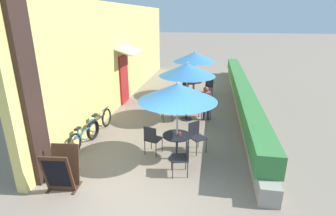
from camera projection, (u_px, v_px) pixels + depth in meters
The scene contains 22 objects.
ground_plane at pixel (133, 207), 5.39m from camera, with size 120.00×120.00×0.00m, color gray.
cafe_facade_wall at pixel (124, 54), 11.82m from camera, with size 0.98×14.74×4.20m.
planter_hedge at pixel (241, 92), 11.53m from camera, with size 0.60×13.74×1.01m.
patio_table_near at pixel (177, 142), 7.02m from camera, with size 0.77×0.77×0.72m.
patio_umbrella_near at pixel (178, 92), 6.56m from camera, with size 2.03×2.03×2.18m.
cafe_chair_near_left at pixel (183, 155), 6.34m from camera, with size 0.48×0.48×0.87m.
cafe_chair_near_right at pixel (196, 135), 7.46m from camera, with size 0.57×0.57×0.87m.
cafe_chair_near_back at pixel (152, 138), 7.26m from camera, with size 0.50×0.50×0.87m.
coffee_cup_near at pixel (180, 134), 6.92m from camera, with size 0.07×0.07×0.09m.
patio_table_mid at pixel (186, 106), 9.77m from camera, with size 0.77×0.77×0.72m.
patio_umbrella_mid at pixel (187, 70), 9.31m from camera, with size 2.03×2.03×2.18m.
cafe_chair_mid_left at pixel (205, 105), 9.95m from camera, with size 0.51×0.51×0.87m.
seated_patron_mid_left at pixel (206, 101), 9.79m from camera, with size 0.43×0.48×1.25m.
cafe_chair_mid_right at pixel (168, 108), 9.60m from camera, with size 0.51×0.51×0.87m.
patio_table_far at pixel (194, 86), 12.67m from camera, with size 0.77×0.77×0.72m.
patio_umbrella_far at pixel (195, 57), 12.21m from camera, with size 2.03×2.03×2.18m.
cafe_chair_far_left at pixel (189, 82), 13.33m from camera, with size 0.51×0.51×0.87m.
cafe_chair_far_right at pixel (184, 89), 12.18m from camera, with size 0.56×0.56×0.87m.
cafe_chair_far_back at pixel (209, 87), 12.50m from camera, with size 0.47×0.47×0.87m.
bicycle_leaning at pixel (84, 136), 7.79m from camera, with size 0.23×1.66×0.72m.
bicycle_second at pixel (100, 123), 8.74m from camera, with size 0.16×1.68×0.74m.
menu_board at pixel (62, 169), 5.83m from camera, with size 0.70×0.69×0.97m.
Camera 1 is at (1.45, -4.22, 3.71)m, focal length 28.00 mm.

